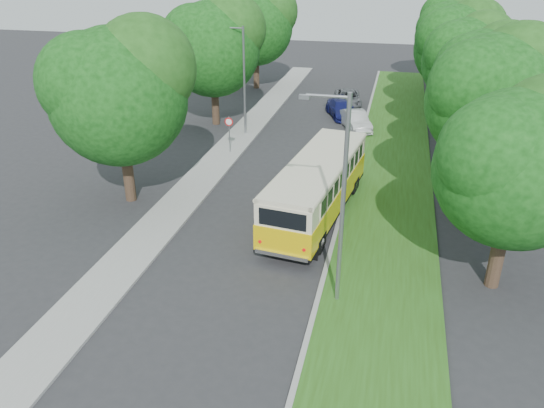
% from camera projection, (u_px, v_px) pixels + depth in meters
% --- Properties ---
extents(ground, '(120.00, 120.00, 0.00)m').
position_uv_depth(ground, '(246.00, 254.00, 23.22)').
color(ground, '#2A2A2C').
rests_on(ground, ground).
extents(curb, '(0.20, 70.00, 0.15)m').
position_uv_depth(curb, '(341.00, 212.00, 26.82)').
color(curb, gray).
rests_on(curb, ground).
extents(grass_verge, '(4.50, 70.00, 0.13)m').
position_uv_depth(grass_verge, '(388.00, 217.00, 26.33)').
color(grass_verge, '#294F15').
rests_on(grass_verge, ground).
extents(sidewalk, '(2.20, 70.00, 0.12)m').
position_uv_depth(sidewalk, '(186.00, 196.00, 28.58)').
color(sidewalk, gray).
rests_on(sidewalk, ground).
extents(treeline, '(24.27, 41.91, 9.46)m').
position_uv_depth(treeline, '(362.00, 50.00, 35.76)').
color(treeline, '#332319').
rests_on(treeline, ground).
extents(lamppost_near, '(1.71, 0.16, 8.00)m').
position_uv_depth(lamppost_near, '(341.00, 197.00, 18.26)').
color(lamppost_near, gray).
rests_on(lamppost_near, ground).
extents(lamppost_far, '(1.71, 0.16, 7.50)m').
position_uv_depth(lamppost_far, '(243.00, 77.00, 36.44)').
color(lamppost_far, gray).
rests_on(lamppost_far, ground).
extents(warning_sign, '(0.56, 0.10, 2.50)m').
position_uv_depth(warning_sign, '(229.00, 128.00, 33.91)').
color(warning_sign, gray).
rests_on(warning_sign, ground).
extents(vintage_bus, '(3.94, 10.49, 3.04)m').
position_uv_depth(vintage_bus, '(317.00, 189.00, 25.83)').
color(vintage_bus, '#E5BE07').
rests_on(vintage_bus, ground).
extents(car_silver, '(2.07, 4.58, 1.53)m').
position_uv_depth(car_silver, '(317.00, 168.00, 30.37)').
color(car_silver, silver).
rests_on(car_silver, ground).
extents(car_white, '(2.84, 4.40, 1.37)m').
position_uv_depth(car_white, '(356.00, 121.00, 38.96)').
color(car_white, silver).
rests_on(car_white, ground).
extents(car_blue, '(3.25, 4.71, 1.27)m').
position_uv_depth(car_blue, '(341.00, 109.00, 42.03)').
color(car_blue, navy).
rests_on(car_blue, ground).
extents(car_grey, '(2.84, 4.92, 1.29)m').
position_uv_depth(car_grey, '(348.00, 98.00, 44.92)').
color(car_grey, slate).
rests_on(car_grey, ground).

